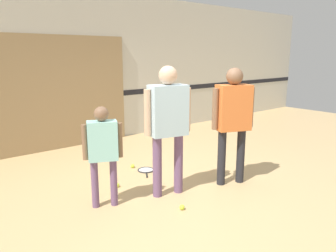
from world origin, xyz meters
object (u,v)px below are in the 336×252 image
at_px(tennis_ball_near_instructor, 182,207).
at_px(tennis_ball_stray_left, 117,185).
at_px(person_student_left, 103,146).
at_px(tennis_ball_by_spare_racket, 133,166).
at_px(person_instructor, 168,117).
at_px(person_student_right, 233,114).
at_px(racket_spare_on_floor, 146,170).

height_order(tennis_ball_near_instructor, tennis_ball_stray_left, same).
relative_size(person_student_left, tennis_ball_by_spare_racket, 19.55).
distance_m(tennis_ball_by_spare_racket, tennis_ball_stray_left, 0.85).
xyz_separation_m(person_instructor, tennis_ball_by_spare_racket, (0.21, 1.20, -1.06)).
bearing_deg(person_instructor, person_student_right, -2.63).
bearing_deg(person_instructor, tennis_ball_near_instructor, -95.36).
bearing_deg(person_student_left, person_student_right, 9.12).
distance_m(person_student_left, racket_spare_on_floor, 1.56).
relative_size(person_student_left, racket_spare_on_floor, 2.70).
height_order(person_student_left, tennis_ball_stray_left, person_student_left).
bearing_deg(racket_spare_on_floor, person_instructor, 14.92).
distance_m(person_student_right, tennis_ball_by_spare_racket, 1.97).
bearing_deg(person_student_left, person_instructor, 9.94).
relative_size(person_student_left, tennis_ball_near_instructor, 19.55).
bearing_deg(racket_spare_on_floor, person_student_left, -26.00).
bearing_deg(tennis_ball_by_spare_racket, tennis_ball_stray_left, -138.81).
distance_m(person_student_left, tennis_ball_stray_left, 0.97).
xyz_separation_m(person_student_left, racket_spare_on_floor, (1.15, 0.71, -0.79)).
height_order(tennis_ball_by_spare_racket, tennis_ball_stray_left, same).
relative_size(person_student_right, racket_spare_on_floor, 3.59).
distance_m(person_student_right, tennis_ball_near_instructor, 1.55).
distance_m(person_student_left, person_student_right, 1.92).
bearing_deg(tennis_ball_stray_left, tennis_ball_by_spare_racket, 41.19).
bearing_deg(person_student_left, tennis_ball_stray_left, 69.55).
xyz_separation_m(person_student_right, tennis_ball_near_instructor, (-1.15, -0.19, -1.03)).
relative_size(person_student_right, tennis_ball_near_instructor, 26.05).
bearing_deg(tennis_ball_by_spare_racket, person_instructor, -99.69).
distance_m(racket_spare_on_floor, tennis_ball_stray_left, 0.78).
height_order(person_instructor, tennis_ball_by_spare_racket, person_instructor).
bearing_deg(person_student_left, racket_spare_on_floor, 56.56).
distance_m(person_instructor, tennis_ball_by_spare_racket, 1.61).
distance_m(person_student_left, tennis_ball_by_spare_racket, 1.63).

